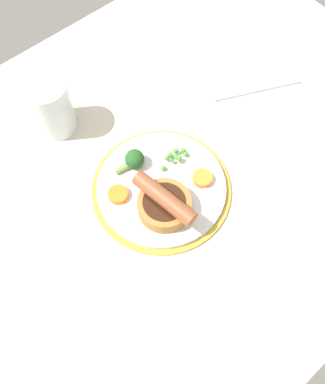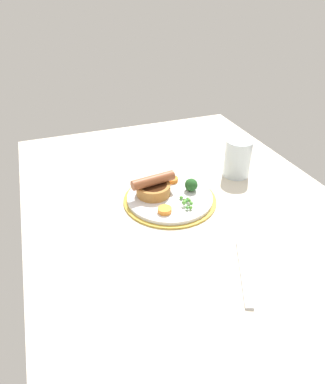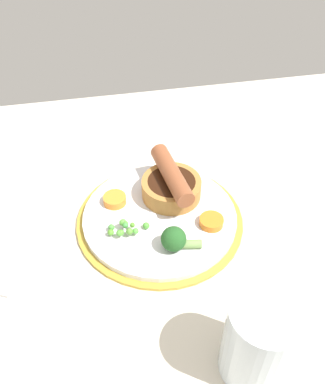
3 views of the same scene
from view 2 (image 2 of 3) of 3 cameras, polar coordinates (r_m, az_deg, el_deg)
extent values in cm
cube|color=beige|center=(89.68, 3.70, -2.62)|extent=(110.00, 80.00, 3.00)
cylinder|color=#B79333|center=(89.40, 1.23, -1.31)|extent=(24.19, 24.19, 0.50)
cylinder|color=silver|center=(89.15, 1.23, -1.07)|extent=(22.25, 22.25, 1.40)
cylinder|color=#AD7538|center=(88.89, -1.54, 0.45)|extent=(8.89, 8.89, 2.84)
cylinder|color=#33190C|center=(88.21, -1.55, 1.15)|extent=(7.11, 7.11, 0.30)
cylinder|color=brown|center=(87.45, -1.56, 1.96)|extent=(4.21, 11.87, 2.63)
sphere|color=#579337|center=(85.72, 4.58, -1.35)|extent=(0.98, 0.98, 0.98)
sphere|color=#52912B|center=(85.66, 3.67, -1.30)|extent=(0.72, 0.72, 0.72)
sphere|color=#539A2E|center=(83.75, 4.74, -2.59)|extent=(0.89, 0.89, 0.89)
sphere|color=#549C3D|center=(84.73, 3.78, -1.52)|extent=(0.80, 0.80, 0.80)
sphere|color=#4A9331|center=(84.78, 3.94, -1.49)|extent=(0.77, 0.77, 0.77)
sphere|color=#4F9638|center=(84.78, 4.72, -1.89)|extent=(0.72, 0.72, 0.72)
sphere|color=green|center=(84.54, 3.46, -1.79)|extent=(0.76, 0.76, 0.76)
sphere|color=#53A03C|center=(84.49, 4.59, -1.94)|extent=(0.89, 0.89, 0.89)
sphere|color=green|center=(84.80, 4.00, -1.48)|extent=(0.80, 0.80, 0.80)
sphere|color=#4E9840|center=(83.54, 4.15, -2.61)|extent=(0.90, 0.90, 0.90)
sphere|color=#55AA41|center=(86.26, 4.11, -1.17)|extent=(0.84, 0.84, 0.84)
sphere|color=#55A836|center=(84.62, 4.56, -1.85)|extent=(0.85, 0.85, 0.85)
sphere|color=#57A23D|center=(84.41, 3.66, -1.72)|extent=(0.98, 0.98, 0.98)
sphere|color=#4C9E38|center=(87.06, 3.26, -1.10)|extent=(0.98, 0.98, 0.98)
sphere|color=#235623|center=(90.50, 4.81, 1.19)|extent=(3.41, 3.41, 3.41)
cylinder|color=#7A9E56|center=(93.05, 4.42, 1.38)|extent=(2.91, 1.66, 1.19)
cylinder|color=orange|center=(82.67, 0.37, -3.02)|extent=(4.68, 4.68, 1.21)
cylinder|color=orange|center=(94.90, 1.70, 2.11)|extent=(4.15, 4.15, 1.08)
cube|color=silver|center=(71.70, 13.46, -12.73)|extent=(16.95, 9.17, 0.60)
cylinder|color=silver|center=(100.73, 12.41, 5.53)|extent=(7.55, 7.55, 10.89)
camera|label=1|loc=(0.92, -25.42, 40.32)|focal=40.00mm
camera|label=3|loc=(0.92, 31.96, 25.98)|focal=40.00mm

